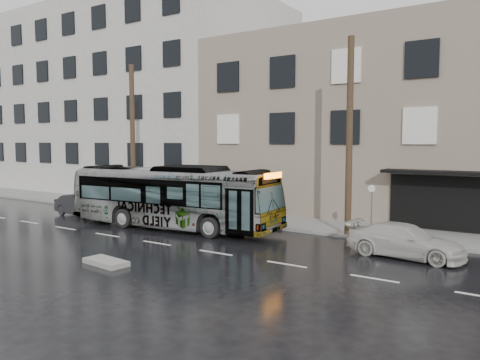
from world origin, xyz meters
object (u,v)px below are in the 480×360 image
object	(u,v)px
utility_pole_front	(349,137)
bus	(172,197)
sign_post	(372,211)
dark_sedan	(82,205)
utility_pole_rear	(133,138)
white_sedan	(405,241)

from	to	relation	value
utility_pole_front	bus	distance (m)	9.27
utility_pole_front	sign_post	distance (m)	3.48
dark_sedan	utility_pole_rear	bearing A→B (deg)	-22.64
utility_pole_front	white_sedan	bearing A→B (deg)	-36.33
utility_pole_front	bus	world-z (taller)	utility_pole_front
sign_post	bus	distance (m)	9.81
white_sedan	sign_post	bearing A→B (deg)	45.80
utility_pole_front	white_sedan	size ratio (longest dim) A/B	2.04
sign_post	white_sedan	distance (m)	3.21
white_sedan	dark_sedan	world-z (taller)	dark_sedan
utility_pole_front	utility_pole_rear	xyz separation A→B (m)	(-14.00, 0.00, 0.00)
sign_post	bus	size ratio (longest dim) A/B	0.21
bus	utility_pole_front	bearing A→B (deg)	-76.25
utility_pole_front	white_sedan	xyz separation A→B (m)	(3.18, -2.34, -4.01)
utility_pole_rear	bus	xyz separation A→B (m)	(5.67, -2.71, -3.04)
utility_pole_rear	dark_sedan	world-z (taller)	utility_pole_rear
utility_pole_front	sign_post	xyz separation A→B (m)	(1.10, 0.00, -3.30)
utility_pole_rear	dark_sedan	size ratio (longest dim) A/B	2.29
utility_pole_front	dark_sedan	world-z (taller)	utility_pole_front
bus	dark_sedan	distance (m)	7.24
sign_post	dark_sedan	bearing A→B (deg)	-170.51
utility_pole_front	utility_pole_rear	world-z (taller)	same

